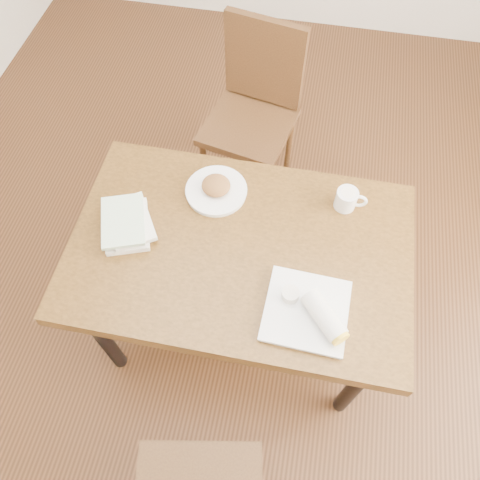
% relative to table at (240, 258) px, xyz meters
% --- Properties ---
extents(ground, '(4.00, 5.00, 0.01)m').
position_rel_table_xyz_m(ground, '(0.00, 0.00, -0.67)').
color(ground, '#472814').
rests_on(ground, ground).
extents(room_walls, '(4.02, 5.02, 2.80)m').
position_rel_table_xyz_m(room_walls, '(0.00, 0.00, 0.96)').
color(room_walls, silver).
rests_on(room_walls, ground).
extents(table, '(1.25, 0.81, 0.75)m').
position_rel_table_xyz_m(table, '(0.00, 0.00, 0.00)').
color(table, brown).
rests_on(table, ground).
extents(chair_far, '(0.50, 0.50, 0.95)m').
position_rel_table_xyz_m(chair_far, '(-0.11, 0.95, -0.12)').
color(chair_far, '#482D14').
rests_on(chair_far, ground).
extents(plate_scone, '(0.24, 0.24, 0.08)m').
position_rel_table_xyz_m(plate_scone, '(-0.14, 0.22, 0.11)').
color(plate_scone, white).
rests_on(plate_scone, table).
extents(coffee_mug, '(0.12, 0.08, 0.08)m').
position_rel_table_xyz_m(coffee_mug, '(0.36, 0.26, 0.13)').
color(coffee_mug, white).
rests_on(coffee_mug, table).
extents(plate_burrito, '(0.29, 0.29, 0.09)m').
position_rel_table_xyz_m(plate_burrito, '(0.28, -0.21, 0.11)').
color(plate_burrito, white).
rests_on(plate_burrito, table).
extents(book_stack, '(0.25, 0.28, 0.06)m').
position_rel_table_xyz_m(book_stack, '(-0.42, 0.00, 0.11)').
color(book_stack, white).
rests_on(book_stack, table).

